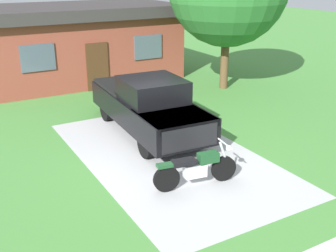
% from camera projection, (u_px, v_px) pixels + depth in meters
% --- Properties ---
extents(ground_plane, '(80.00, 80.00, 0.00)m').
position_uv_depth(ground_plane, '(168.00, 155.00, 12.03)').
color(ground_plane, '#4A8B3D').
extents(driveway_pad, '(4.60, 8.15, 0.01)m').
position_uv_depth(driveway_pad, '(168.00, 155.00, 12.02)').
color(driveway_pad, '#BABABA').
rests_on(driveway_pad, ground).
extents(motorcycle, '(2.20, 0.72, 1.09)m').
position_uv_depth(motorcycle, '(197.00, 168.00, 10.19)').
color(motorcycle, black).
rests_on(motorcycle, ground).
extents(pickup_truck, '(2.29, 5.72, 1.90)m').
position_uv_depth(pickup_truck, '(147.00, 104.00, 13.47)').
color(pickup_truck, black).
rests_on(pickup_truck, ground).
extents(neighbor_house, '(9.60, 5.60, 3.50)m').
position_uv_depth(neighbor_house, '(78.00, 42.00, 19.97)').
color(neighbor_house, brown).
rests_on(neighbor_house, ground).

